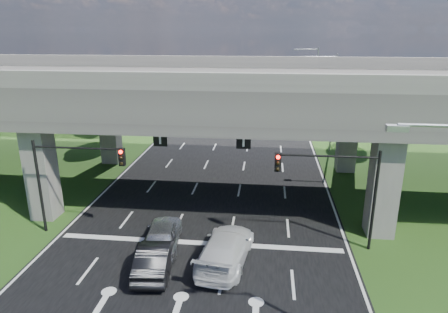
% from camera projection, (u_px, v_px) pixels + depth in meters
% --- Properties ---
extents(ground, '(160.00, 160.00, 0.00)m').
position_uv_depth(ground, '(188.00, 278.00, 20.67)').
color(ground, '#264215').
rests_on(ground, ground).
extents(road, '(18.00, 120.00, 0.03)m').
position_uv_depth(road, '(214.00, 200.00, 30.14)').
color(road, black).
rests_on(road, ground).
extents(overpass, '(80.00, 15.00, 10.00)m').
position_uv_depth(overpass, '(216.00, 91.00, 29.63)').
color(overpass, '#322F2D').
rests_on(overpass, ground).
extents(warehouse, '(20.00, 10.00, 4.00)m').
position_uv_depth(warehouse, '(54.00, 106.00, 55.94)').
color(warehouse, '#9E9E99').
rests_on(warehouse, ground).
extents(signal_right, '(5.76, 0.54, 6.00)m').
position_uv_depth(signal_right, '(337.00, 181.00, 22.32)').
color(signal_right, black).
rests_on(signal_right, ground).
extents(signal_left, '(5.76, 0.54, 6.00)m').
position_uv_depth(signal_left, '(71.00, 171.00, 23.96)').
color(signal_left, black).
rests_on(signal_left, ground).
extents(streetlight_far, '(3.38, 0.25, 10.00)m').
position_uv_depth(streetlight_far, '(330.00, 96.00, 40.57)').
color(streetlight_far, gray).
rests_on(streetlight_far, ground).
extents(streetlight_beyond, '(3.38, 0.25, 10.00)m').
position_uv_depth(streetlight_beyond, '(314.00, 78.00, 55.72)').
color(streetlight_beyond, gray).
rests_on(streetlight_beyond, ground).
extents(tree_left_near, '(4.50, 4.50, 7.80)m').
position_uv_depth(tree_left_near, '(111.00, 98.00, 45.30)').
color(tree_left_near, black).
rests_on(tree_left_near, ground).
extents(tree_left_mid, '(3.91, 3.90, 6.76)m').
position_uv_depth(tree_left_mid, '(112.00, 93.00, 53.38)').
color(tree_left_mid, black).
rests_on(tree_left_mid, ground).
extents(tree_left_far, '(4.80, 4.80, 8.32)m').
position_uv_depth(tree_left_far, '(157.00, 79.00, 60.25)').
color(tree_left_far, black).
rests_on(tree_left_far, ground).
extents(tree_right_near, '(4.20, 4.20, 7.28)m').
position_uv_depth(tree_right_near, '(351.00, 103.00, 44.46)').
color(tree_right_near, black).
rests_on(tree_right_near, ground).
extents(tree_right_mid, '(3.91, 3.90, 6.76)m').
position_uv_depth(tree_right_mid, '(362.00, 95.00, 51.82)').
color(tree_right_mid, black).
rests_on(tree_right_mid, ground).
extents(tree_right_far, '(4.50, 4.50, 7.80)m').
position_uv_depth(tree_right_far, '(324.00, 82.00, 59.62)').
color(tree_right_far, black).
rests_on(tree_right_far, ground).
extents(car_silver, '(2.50, 5.06, 1.66)m').
position_uv_depth(car_silver, '(163.00, 234.00, 23.28)').
color(car_silver, '#B4B6BD').
rests_on(car_silver, road).
extents(car_dark, '(2.15, 4.95, 1.58)m').
position_uv_depth(car_dark, '(156.00, 256.00, 21.10)').
color(car_dark, black).
rests_on(car_dark, road).
extents(car_white, '(3.15, 6.16, 1.71)m').
position_uv_depth(car_white, '(225.00, 248.00, 21.74)').
color(car_white, silver).
rests_on(car_white, road).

